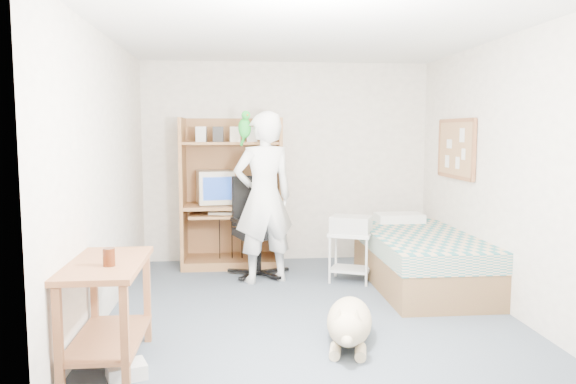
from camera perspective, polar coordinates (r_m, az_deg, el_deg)
The scene contains 21 objects.
floor at distance 5.39m, azimuth 1.89°, elevation -11.55°, with size 4.00×4.00×0.00m, color #44505D.
wall_back at distance 7.13m, azimuth -0.14°, elevation 3.05°, with size 3.60×0.02×2.50m, color beige.
wall_right at distance 5.67m, azimuth 20.30°, elevation 1.84°, with size 0.02×4.00×2.50m, color beige.
wall_left at distance 5.23m, azimuth -18.03°, elevation 1.59°, with size 0.02×4.00×2.50m, color beige.
ceiling at distance 5.20m, azimuth 1.99°, elevation 15.68°, with size 3.60×4.00×0.02m, color white.
computer_hutch at distance 6.88m, azimuth -5.75°, elevation -0.69°, with size 1.20×0.63×1.80m.
bed at distance 6.18m, azimuth 13.26°, elevation -6.62°, with size 1.02×2.02×0.66m.
side_desk at distance 4.15m, azimuth -17.88°, elevation -10.19°, with size 0.50×1.00×0.75m.
corkboard at distance 6.47m, azimuth 16.69°, elevation 4.24°, with size 0.04×0.94×0.66m.
office_chair at distance 6.46m, azimuth -3.21°, elevation -4.92°, with size 0.64×0.64×1.11m.
person at distance 6.07m, azimuth -2.47°, elevation -0.57°, with size 0.68×0.44×1.85m, color white.
parrot at distance 6.04m, azimuth -4.40°, elevation 6.68°, with size 0.14×0.24×0.37m.
dog at distance 4.46m, azimuth 6.23°, elevation -13.01°, with size 0.51×1.08×0.41m.
printer_cart at distance 6.20m, azimuth 6.39°, elevation -5.77°, with size 0.56×0.51×0.54m.
printer at distance 6.15m, azimuth 6.42°, elevation -3.28°, with size 0.42×0.32×0.18m, color #B3B3AE.
crt_monitor at distance 6.87m, azimuth -7.43°, elevation 0.52°, with size 0.48×0.50×0.40m.
keyboard at distance 6.74m, azimuth -6.11°, elevation -2.13°, with size 0.45×0.16×0.03m, color beige.
pencil_cup at distance 6.80m, azimuth -2.63°, elevation -0.75°, with size 0.08×0.08×0.12m, color yellow.
drink_glass at distance 3.94m, azimuth -17.73°, elevation -6.32°, with size 0.08×0.08×0.12m, color #40190A.
floor_box_a at distance 4.08m, azimuth -16.09°, elevation -17.03°, with size 0.25×0.20×0.10m, color silver.
floor_box_b at distance 4.14m, azimuth -15.92°, elevation -16.85°, with size 0.18×0.22×0.08m, color beige.
Camera 1 is at (-0.66, -5.09, 1.65)m, focal length 35.00 mm.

